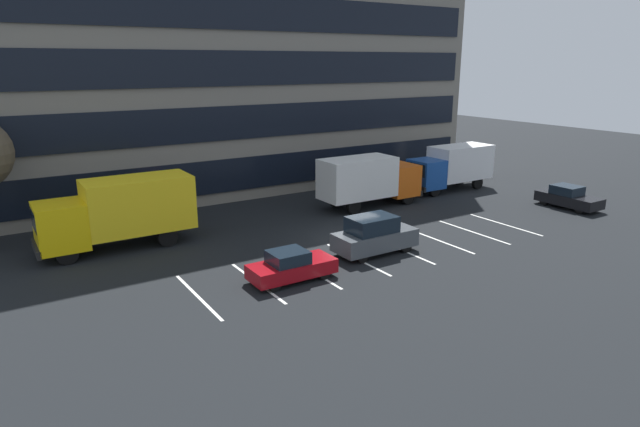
# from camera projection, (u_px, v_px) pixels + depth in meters

# --- Properties ---
(ground_plane) EXTENTS (120.00, 120.00, 0.00)m
(ground_plane) POSITION_uv_depth(u_px,v_px,m) (349.00, 240.00, 30.35)
(ground_plane) COLOR black
(office_building) EXTENTS (39.93, 13.43, 21.60)m
(office_building) POSITION_uv_depth(u_px,v_px,m) (216.00, 46.00, 41.98)
(office_building) COLOR slate
(office_building) RESTS_ON ground_plane
(lot_markings) EXTENTS (19.74, 5.40, 0.01)m
(lot_markings) POSITION_uv_depth(u_px,v_px,m) (379.00, 254.00, 28.16)
(lot_markings) COLOR silver
(lot_markings) RESTS_ON ground_plane
(box_truck_orange) EXTENTS (7.43, 2.46, 3.44)m
(box_truck_orange) POSITION_uv_depth(u_px,v_px,m) (369.00, 179.00, 36.88)
(box_truck_orange) COLOR #D85914
(box_truck_orange) RESTS_ON ground_plane
(box_truck_yellow_all) EXTENTS (7.98, 2.64, 3.70)m
(box_truck_yellow_all) POSITION_uv_depth(u_px,v_px,m) (120.00, 210.00, 28.58)
(box_truck_yellow_all) COLOR yellow
(box_truck_yellow_all) RESTS_ON ground_plane
(box_truck_blue) EXTENTS (7.23, 2.39, 3.35)m
(box_truck_blue) POSITION_uv_depth(u_px,v_px,m) (452.00, 166.00, 41.83)
(box_truck_blue) COLOR #194799
(box_truck_blue) RESTS_ON ground_plane
(sedan_black) EXTENTS (1.76, 4.20, 1.50)m
(sedan_black) POSITION_uv_depth(u_px,v_px,m) (568.00, 197.00, 36.90)
(sedan_black) COLOR black
(sedan_black) RESTS_ON ground_plane
(sedan_maroon) EXTENTS (3.99, 1.67, 1.43)m
(sedan_maroon) POSITION_uv_depth(u_px,v_px,m) (291.00, 266.00, 24.63)
(sedan_maroon) COLOR maroon
(sedan_maroon) RESTS_ON ground_plane
(suv_charcoal) EXTENTS (4.42, 1.87, 2.00)m
(suv_charcoal) POSITION_uv_depth(u_px,v_px,m) (374.00, 235.00, 28.06)
(suv_charcoal) COLOR #474C51
(suv_charcoal) RESTS_ON ground_plane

